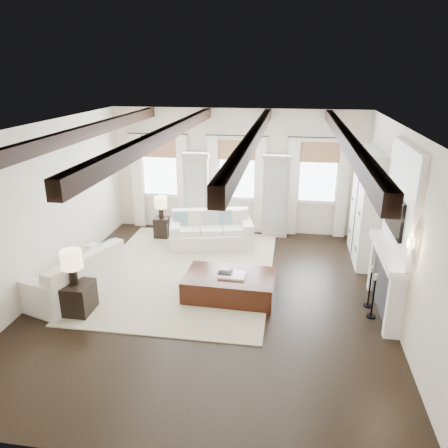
% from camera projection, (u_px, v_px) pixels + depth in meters
% --- Properties ---
extents(ground, '(7.50, 7.50, 0.00)m').
position_uv_depth(ground, '(212.00, 298.00, 8.33)').
color(ground, black).
rests_on(ground, ground).
extents(room_shell, '(6.54, 7.54, 3.22)m').
position_uv_depth(room_shell, '(257.00, 191.00, 8.42)').
color(room_shell, silver).
rests_on(room_shell, ground).
extents(area_rug, '(3.66, 4.89, 0.02)m').
position_uv_depth(area_rug, '(185.00, 271.00, 9.39)').
color(area_rug, '#BDB698').
rests_on(area_rug, ground).
extents(sofa_back, '(2.14, 1.34, 0.85)m').
position_uv_depth(sofa_back, '(211.00, 232.00, 10.68)').
color(sofa_back, white).
rests_on(sofa_back, ground).
extents(sofa_left, '(1.46, 2.18, 0.86)m').
position_uv_depth(sofa_left, '(78.00, 277.00, 8.36)').
color(sofa_left, white).
rests_on(sofa_left, ground).
extents(ottoman, '(1.73, 1.11, 0.44)m').
position_uv_depth(ottoman, '(230.00, 286.00, 8.31)').
color(ottoman, black).
rests_on(ottoman, ground).
extents(tray, '(0.51, 0.40, 0.04)m').
position_uv_depth(tray, '(232.00, 275.00, 8.20)').
color(tray, white).
rests_on(tray, ottoman).
extents(book_lower, '(0.27, 0.21, 0.04)m').
position_uv_depth(book_lower, '(225.00, 272.00, 8.23)').
color(book_lower, '#262628').
rests_on(book_lower, tray).
extents(book_upper, '(0.23, 0.18, 0.03)m').
position_uv_depth(book_upper, '(225.00, 269.00, 8.28)').
color(book_upper, beige).
rests_on(book_upper, book_lower).
extents(side_table_front, '(0.56, 0.56, 0.56)m').
position_uv_depth(side_table_front, '(76.00, 298.00, 7.75)').
color(side_table_front, black).
rests_on(side_table_front, ground).
extents(lamp_front, '(0.37, 0.37, 0.63)m').
position_uv_depth(lamp_front, '(72.00, 261.00, 7.51)').
color(lamp_front, black).
rests_on(lamp_front, side_table_front).
extents(side_table_back, '(0.36, 0.36, 0.53)m').
position_uv_depth(side_table_back, '(162.00, 227.00, 11.21)').
color(side_table_back, black).
rests_on(side_table_back, ground).
extents(lamp_back, '(0.32, 0.32, 0.55)m').
position_uv_depth(lamp_back, '(161.00, 204.00, 10.99)').
color(lamp_back, black).
rests_on(lamp_back, side_table_back).
extents(candlestick_near, '(0.17, 0.17, 0.83)m').
position_uv_depth(candlestick_near, '(373.00, 299.00, 7.58)').
color(candlestick_near, black).
rests_on(candlestick_near, ground).
extents(candlestick_far, '(0.16, 0.16, 0.80)m').
position_uv_depth(candlestick_far, '(370.00, 290.00, 7.93)').
color(candlestick_far, black).
rests_on(candlestick_far, ground).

